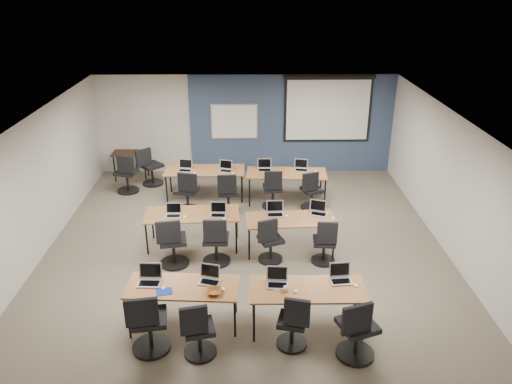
{
  "coord_description": "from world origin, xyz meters",
  "views": [
    {
      "loc": [
        0.05,
        -8.62,
        5.13
      ],
      "look_at": [
        0.21,
        0.4,
        1.15
      ],
      "focal_mm": 35.0,
      "sensor_mm": 36.0,
      "label": 1
    }
  ],
  "objects_px": {
    "task_chair_11": "(311,193)",
    "laptop_8": "(185,168)",
    "whiteboard": "(234,122)",
    "task_chair_8": "(187,195)",
    "laptop_0": "(150,278)",
    "task_chair_0": "(148,327)",
    "utility_table": "(130,156)",
    "task_chair_3": "(357,334)",
    "laptop_6": "(275,211)",
    "task_chair_2": "(293,326)",
    "training_table_front_right": "(308,291)",
    "task_chair_5": "(216,244)",
    "laptop_5": "(218,212)",
    "task_chair_10": "(273,192)",
    "task_chair_9": "(228,196)",
    "training_table_back_left": "(205,171)",
    "laptop_11": "(301,167)",
    "training_table_back_right": "(287,174)",
    "laptop_9": "(226,168)",
    "projector_screen": "(328,106)",
    "laptop_2": "(277,280)",
    "laptop_1": "(210,277)",
    "spare_chair_a": "(150,170)",
    "training_table_mid_right": "(291,221)",
    "task_chair_7": "(325,245)",
    "spare_chair_b": "(127,177)",
    "laptop_4": "(173,213)",
    "task_chair_4": "(173,246)",
    "training_table_mid_left": "(192,215)",
    "task_chair_1": "(198,334)",
    "training_table_front_left": "(183,289)",
    "laptop_3": "(340,276)"
  },
  "relations": [
    {
      "from": "laptop_0",
      "to": "task_chair_8",
      "type": "bearing_deg",
      "value": 90.97
    },
    {
      "from": "task_chair_3",
      "to": "laptop_6",
      "type": "bearing_deg",
      "value": 87.69
    },
    {
      "from": "task_chair_0",
      "to": "laptop_8",
      "type": "distance_m",
      "value": 5.5
    },
    {
      "from": "task_chair_11",
      "to": "laptop_8",
      "type": "bearing_deg",
      "value": 145.89
    },
    {
      "from": "whiteboard",
      "to": "task_chair_2",
      "type": "bearing_deg",
      "value": -82.07
    },
    {
      "from": "training_table_front_right",
      "to": "task_chair_5",
      "type": "relative_size",
      "value": 1.74
    },
    {
      "from": "projector_screen",
      "to": "training_table_back_right",
      "type": "distance_m",
      "value": 2.57
    },
    {
      "from": "laptop_11",
      "to": "utility_table",
      "type": "relative_size",
      "value": 0.35
    },
    {
      "from": "training_table_mid_left",
      "to": "laptop_2",
      "type": "xyz_separation_m",
      "value": [
        1.55,
        -2.48,
        0.11
      ]
    },
    {
      "from": "laptop_0",
      "to": "task_chair_1",
      "type": "distance_m",
      "value": 1.23
    },
    {
      "from": "task_chair_3",
      "to": "laptop_6",
      "type": "relative_size",
      "value": 3.06
    },
    {
      "from": "spare_chair_b",
      "to": "training_table_back_right",
      "type": "bearing_deg",
      "value": 7.56
    },
    {
      "from": "laptop_11",
      "to": "laptop_2",
      "type": "bearing_deg",
      "value": -88.27
    },
    {
      "from": "laptop_11",
      "to": "spare_chair_b",
      "type": "distance_m",
      "value": 4.38
    },
    {
      "from": "task_chair_3",
      "to": "laptop_4",
      "type": "xyz_separation_m",
      "value": [
        -3.0,
        3.22,
        0.36
      ]
    },
    {
      "from": "task_chair_0",
      "to": "task_chair_1",
      "type": "relative_size",
      "value": 1.08
    },
    {
      "from": "whiteboard",
      "to": "task_chair_8",
      "type": "bearing_deg",
      "value": -112.5
    },
    {
      "from": "projector_screen",
      "to": "task_chair_10",
      "type": "height_order",
      "value": "projector_screen"
    },
    {
      "from": "task_chair_2",
      "to": "task_chair_9",
      "type": "bearing_deg",
      "value": 117.3
    },
    {
      "from": "task_chair_9",
      "to": "training_table_back_left",
      "type": "bearing_deg",
      "value": 120.2
    },
    {
      "from": "training_table_back_right",
      "to": "laptop_6",
      "type": "xyz_separation_m",
      "value": [
        -0.4,
        -2.24,
        0.11
      ]
    },
    {
      "from": "laptop_3",
      "to": "projector_screen",
      "type": "bearing_deg",
      "value": 78.91
    },
    {
      "from": "task_chair_3",
      "to": "laptop_8",
      "type": "distance_m",
      "value": 6.46
    },
    {
      "from": "laptop_5",
      "to": "task_chair_10",
      "type": "height_order",
      "value": "task_chair_10"
    },
    {
      "from": "spare_chair_a",
      "to": "laptop_5",
      "type": "bearing_deg",
      "value": -103.05
    },
    {
      "from": "projector_screen",
      "to": "laptop_1",
      "type": "xyz_separation_m",
      "value": [
        -2.75,
        -6.47,
        -1.1
      ]
    },
    {
      "from": "task_chair_2",
      "to": "laptop_6",
      "type": "relative_size",
      "value": 2.8
    },
    {
      "from": "laptop_8",
      "to": "training_table_mid_left",
      "type": "bearing_deg",
      "value": -69.99
    },
    {
      "from": "task_chair_5",
      "to": "task_chair_10",
      "type": "distance_m",
      "value": 2.74
    },
    {
      "from": "training_table_back_left",
      "to": "task_chair_1",
      "type": "relative_size",
      "value": 1.99
    },
    {
      "from": "laptop_6",
      "to": "utility_table",
      "type": "bearing_deg",
      "value": 132.85
    },
    {
      "from": "laptop_0",
      "to": "laptop_4",
      "type": "distance_m",
      "value": 2.31
    },
    {
      "from": "task_chair_11",
      "to": "spare_chair_a",
      "type": "xyz_separation_m",
      "value": [
        -4.03,
        1.55,
        0.02
      ]
    },
    {
      "from": "spare_chair_a",
      "to": "laptop_6",
      "type": "bearing_deg",
      "value": -90.57
    },
    {
      "from": "laptop_1",
      "to": "laptop_5",
      "type": "bearing_deg",
      "value": 105.07
    },
    {
      "from": "training_table_back_right",
      "to": "task_chair_2",
      "type": "relative_size",
      "value": 2.02
    },
    {
      "from": "task_chair_0",
      "to": "laptop_8",
      "type": "relative_size",
      "value": 3.16
    },
    {
      "from": "utility_table",
      "to": "spare_chair_a",
      "type": "bearing_deg",
      "value": -35.85
    },
    {
      "from": "whiteboard",
      "to": "laptop_9",
      "type": "bearing_deg",
      "value": -95.82
    },
    {
      "from": "task_chair_7",
      "to": "laptop_4",
      "type": "bearing_deg",
      "value": 172.2
    },
    {
      "from": "laptop_9",
      "to": "task_chair_5",
      "type": "bearing_deg",
      "value": -75.03
    },
    {
      "from": "training_table_mid_right",
      "to": "task_chair_7",
      "type": "distance_m",
      "value": 0.83
    },
    {
      "from": "training_table_front_right",
      "to": "task_chair_11",
      "type": "relative_size",
      "value": 1.82
    },
    {
      "from": "task_chair_0",
      "to": "utility_table",
      "type": "bearing_deg",
      "value": 95.46
    },
    {
      "from": "training_table_front_left",
      "to": "task_chair_1",
      "type": "height_order",
      "value": "task_chair_1"
    },
    {
      "from": "task_chair_4",
      "to": "training_table_mid_left",
      "type": "bearing_deg",
      "value": 58.51
    },
    {
      "from": "whiteboard",
      "to": "task_chair_0",
      "type": "xyz_separation_m",
      "value": [
        -1.11,
        -7.21,
        -1.01
      ]
    },
    {
      "from": "projector_screen",
      "to": "task_chair_9",
      "type": "bearing_deg",
      "value": -135.34
    },
    {
      "from": "laptop_0",
      "to": "utility_table",
      "type": "distance_m",
      "value": 6.26
    },
    {
      "from": "laptop_2",
      "to": "task_chair_11",
      "type": "xyz_separation_m",
      "value": [
        1.04,
        4.16,
        -0.39
      ]
    }
  ]
}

